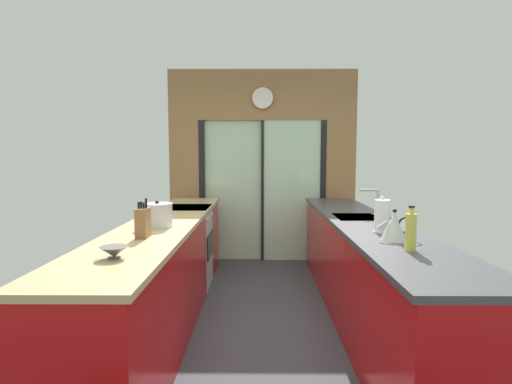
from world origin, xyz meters
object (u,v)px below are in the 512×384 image
mixing_bowl (114,252)px  soap_bottle (411,231)px  knife_block (143,222)px  stock_pot (157,215)px  oven_range (185,247)px  paper_towel_roll (382,216)px  kettle (395,226)px

mixing_bowl → soap_bottle: (1.78, 0.19, 0.09)m
knife_block → stock_pot: 0.41m
oven_range → paper_towel_roll: size_ratio=3.25×
mixing_bowl → stock_pot: stock_pot is taller
knife_block → stock_pot: size_ratio=1.14×
oven_range → knife_block: size_ratio=3.22×
stock_pot → kettle: same height
oven_range → kettle: bearing=-44.3°
stock_pot → kettle: bearing=-15.4°
mixing_bowl → paper_towel_roll: paper_towel_roll is taller
mixing_bowl → paper_towel_roll: size_ratio=0.58×
kettle → paper_towel_roll: bearing=90.5°
mixing_bowl → stock_pot: size_ratio=0.65×
kettle → mixing_bowl: bearing=-164.6°
paper_towel_roll → stock_pot: bearing=173.0°
stock_pot → soap_bottle: soap_bottle is taller
paper_towel_roll → soap_bottle: bearing=-90.0°
kettle → soap_bottle: bearing=-90.4°
oven_range → stock_pot: 1.39m
mixing_bowl → kettle: 1.85m
oven_range → mixing_bowl: mixing_bowl is taller
mixing_bowl → knife_block: 0.58m
mixing_bowl → paper_towel_roll: 1.94m
mixing_bowl → kettle: (1.78, 0.49, 0.06)m
soap_bottle → paper_towel_roll: (0.00, 0.57, 0.00)m
oven_range → soap_bottle: (1.80, -2.06, 0.59)m
oven_range → soap_bottle: bearing=-48.8°
mixing_bowl → paper_towel_roll: (1.78, 0.76, 0.09)m
soap_bottle → kettle: bearing=89.6°
mixing_bowl → oven_range: bearing=90.5°
knife_block → paper_towel_roll: size_ratio=1.01×
mixing_bowl → stock_pot: bearing=90.0°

